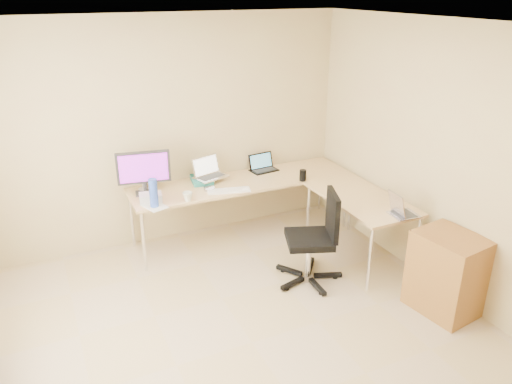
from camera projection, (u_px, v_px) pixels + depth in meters
name	position (u px, v px, depth m)	size (l,w,h in m)	color
floor	(252.00, 342.00, 4.31)	(4.50, 4.50, 0.00)	tan
ceiling	(251.00, 27.00, 3.31)	(4.50, 4.50, 0.00)	white
wall_back	(170.00, 132.00, 5.69)	(4.50, 4.50, 0.00)	tan
wall_right	(457.00, 167.00, 4.63)	(4.50, 4.50, 0.00)	tan
desk_main	(243.00, 209.00, 6.00)	(2.65, 0.70, 0.73)	tan
desk_return	(359.00, 227.00, 5.54)	(0.70, 1.30, 0.73)	tan
monitor	(144.00, 173.00, 5.40)	(0.57, 0.18, 0.49)	#272524
book_stack	(202.00, 180.00, 5.82)	(0.23, 0.31, 0.05)	#1D6C64
laptop_center	(211.00, 168.00, 5.76)	(0.37, 0.28, 0.24)	silver
laptop_black	(264.00, 163.00, 6.13)	(0.33, 0.24, 0.21)	black
keyboard	(229.00, 191.00, 5.55)	(0.48, 0.13, 0.02)	white
mouse	(245.00, 189.00, 5.57)	(0.10, 0.06, 0.04)	white
mug	(188.00, 197.00, 5.29)	(0.11, 0.11, 0.10)	beige
cd_stack	(209.00, 189.00, 5.59)	(0.13, 0.13, 0.03)	silver
water_bottle	(154.00, 193.00, 5.11)	(0.09, 0.09, 0.31)	#2B48A4
papers	(154.00, 206.00, 5.18)	(0.19, 0.27, 0.01)	silver
white_box	(151.00, 197.00, 5.29)	(0.23, 0.17, 0.09)	beige
desk_fan	(142.00, 177.00, 5.53)	(0.25, 0.25, 0.32)	silver
black_cup	(303.00, 175.00, 5.83)	(0.08, 0.08, 0.13)	black
laptop_return	(405.00, 206.00, 4.94)	(0.24, 0.31, 0.21)	silver
office_chair	(309.00, 237.00, 5.04)	(0.59, 0.59, 0.99)	black
cabinet	(447.00, 276.00, 4.63)	(0.48, 0.60, 0.83)	#9F6722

